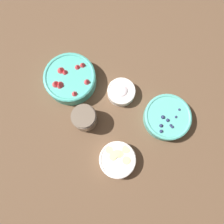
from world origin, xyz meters
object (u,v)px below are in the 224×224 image
(bowl_strawberries, at_px, (70,79))
(jar_chocolate, at_px, (85,118))
(bowl_bananas, at_px, (117,160))
(bowl_cream, at_px, (121,92))
(bowl_blueberries, at_px, (167,117))

(bowl_strawberries, relative_size, jar_chocolate, 2.15)
(bowl_bananas, height_order, jar_chocolate, jar_chocolate)
(bowl_strawberries, relative_size, bowl_bananas, 1.51)
(bowl_strawberries, distance_m, bowl_cream, 0.22)
(bowl_blueberries, bearing_deg, bowl_strawberries, 31.91)
(bowl_bananas, height_order, bowl_cream, bowl_cream)
(bowl_blueberries, distance_m, bowl_bananas, 0.26)
(bowl_blueberries, bearing_deg, jar_chocolate, 55.25)
(bowl_bananas, distance_m, bowl_cream, 0.28)
(bowl_strawberries, xyz_separation_m, bowl_cream, (-0.17, -0.14, -0.01))
(bowl_cream, relative_size, jar_chocolate, 1.16)
(bowl_bananas, relative_size, jar_chocolate, 1.42)
(bowl_bananas, bearing_deg, bowl_strawberries, -5.18)
(bowl_blueberries, relative_size, bowl_bananas, 1.33)
(bowl_bananas, bearing_deg, jar_chocolate, 3.03)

